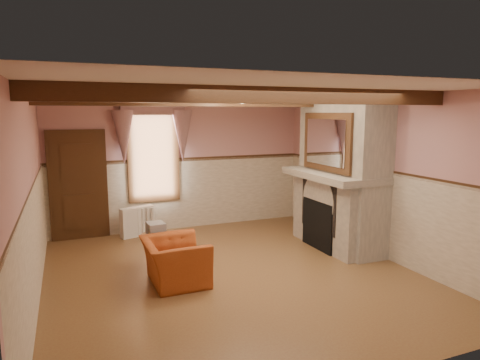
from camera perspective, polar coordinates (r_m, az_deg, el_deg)
name	(u,v)px	position (r m, az deg, el deg)	size (l,w,h in m)	color
floor	(232,274)	(6.83, -1.10, -12.44)	(5.50, 6.00, 0.01)	brown
ceiling	(231,91)	(6.37, -1.18, 11.73)	(5.50, 6.00, 0.01)	silver
wall_back	(181,164)	(9.29, -7.82, 2.11)	(5.50, 0.02, 2.80)	tan
wall_front	(356,240)	(3.88, 15.20, -7.69)	(5.50, 0.02, 2.80)	tan
wall_left	(30,200)	(6.05, -26.24, -2.37)	(0.02, 6.00, 2.80)	tan
wall_right	(378,176)	(7.86, 17.91, 0.53)	(0.02, 6.00, 2.80)	tan
wainscot	(232,228)	(6.60, -1.12, -6.36)	(5.50, 6.00, 1.50)	beige
chair_rail	(232,179)	(6.44, -1.14, 0.09)	(5.50, 6.00, 0.08)	black
firebox	(321,224)	(8.08, 10.73, -5.85)	(0.20, 0.95, 0.90)	black
armchair	(175,261)	(6.48, -8.68, -10.65)	(1.01, 0.88, 0.65)	#994219
side_table	(157,251)	(7.16, -10.96, -9.26)	(0.53, 0.53, 0.55)	brown
book_stack	(156,229)	(7.04, -11.16, -6.39)	(0.26, 0.32, 0.20)	#B7AD8C
radiator	(137,222)	(9.00, -13.52, -5.40)	(0.70, 0.18, 0.60)	silver
bowl	(327,168)	(8.20, 11.57, 1.53)	(0.33, 0.33, 0.08)	brown
mantel_clock	(313,162)	(8.60, 9.77, 2.33)	(0.14, 0.24, 0.20)	black
oil_lamp	(324,162)	(8.28, 11.13, 2.32)	(0.11, 0.11, 0.28)	gold
candle_red	(356,172)	(7.50, 15.22, 1.03)	(0.06, 0.06, 0.16)	#A21814
jar_yellow	(342,170)	(7.82, 13.42, 1.27)	(0.06, 0.06, 0.12)	gold
fireplace	(342,172)	(8.13, 13.44, 0.99)	(0.85, 2.00, 2.80)	gray
mantel	(334,175)	(8.03, 12.38, 0.64)	(1.05, 2.05, 0.12)	gray
overmantel_mirror	(326,142)	(7.87, 11.42, 4.97)	(0.06, 1.44, 1.04)	silver
door	(78,187)	(8.99, -20.74, -0.86)	(1.10, 0.10, 2.10)	black
window	(153,154)	(9.10, -11.47, 3.46)	(1.06, 0.08, 2.02)	white
window_drapes	(153,125)	(8.98, -11.48, 7.23)	(1.30, 0.14, 1.40)	gray
ceiling_beam_front	(267,95)	(5.26, 3.62, 11.21)	(5.50, 0.18, 0.20)	black
ceiling_beam_back	(206,101)	(7.50, -4.53, 10.51)	(5.50, 0.18, 0.20)	black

